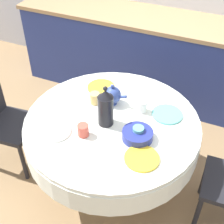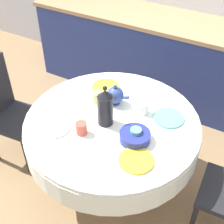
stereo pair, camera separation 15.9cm
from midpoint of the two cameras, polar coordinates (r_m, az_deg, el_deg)
The scene contains 15 objects.
ground_plane at distance 2.76m, azimuth 1.69°, elevation -12.94°, with size 12.00×12.00×0.00m, color #8E704C.
kitchen_counter at distance 3.46m, azimuth 13.04°, elevation 8.79°, with size 3.24×0.64×0.92m.
dining_table at distance 2.31m, azimuth 1.97°, elevation -3.94°, with size 1.27×1.27×0.73m.
chair_right at distance 2.79m, azimuth -17.06°, elevation 0.55°, with size 0.44×0.44×0.94m.
plate_near_left at distance 2.18m, azimuth -8.43°, elevation -2.82°, with size 0.22×0.22×0.01m, color white.
cup_near_left at distance 2.10m, azimuth -3.47°, elevation -3.05°, with size 0.08×0.08×0.09m, color #CC4C3D.
plate_near_right at distance 1.96m, azimuth 6.80°, elevation -8.84°, with size 0.22×0.22×0.01m, color yellow.
cup_near_right at distance 2.07m, azimuth 6.56°, elevation -4.14°, with size 0.08×0.08×0.09m, color #5BA39E.
plate_far_left at distance 2.53m, azimuth 0.68°, elevation 4.58°, with size 0.22×0.22×0.01m, color yellow.
cup_far_left at distance 2.36m, azimuth -0.73°, elevation 2.67°, with size 0.08×0.08×0.09m, color #DBB766.
plate_far_right at distance 2.28m, azimuth 12.26°, elevation -1.11°, with size 0.22×0.22×0.01m, color #60BCB7.
cup_far_right at distance 2.28m, azimuth 7.71°, elevation 0.65°, with size 0.08×0.08×0.09m, color white.
coffee_carafe at distance 2.11m, azimuth 0.91°, elevation 0.79°, with size 0.11×0.11×0.32m.
teapot at distance 2.33m, azimuth 2.54°, elevation 3.03°, with size 0.18×0.13×0.17m.
fruit_bowl at distance 2.07m, azimuth 6.41°, elevation -4.55°, with size 0.21×0.21×0.06m, color navy.
Camera 2 is at (0.81, -1.44, 2.21)m, focal length 50.00 mm.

